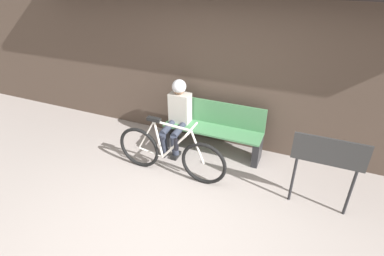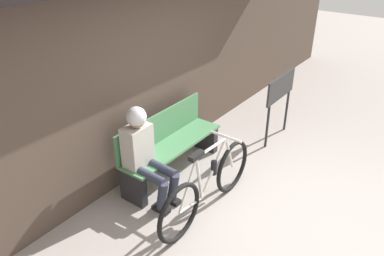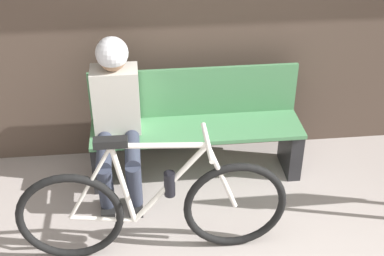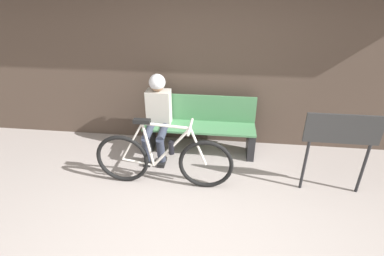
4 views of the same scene
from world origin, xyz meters
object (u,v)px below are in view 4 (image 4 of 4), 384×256
Objects in this scene: park_bench_near at (200,127)px; bicycle at (163,160)px; signboard at (342,136)px; person_seated at (157,111)px.

park_bench_near is 0.93× the size of bicycle.
signboard reaches higher than park_bench_near.
bicycle is at bearing -113.09° from park_bench_near.
park_bench_near is at bearing 66.91° from bicycle.
park_bench_near is at bearing 156.36° from signboard.
signboard is (1.69, -0.74, 0.38)m from park_bench_near.
person_seated is 1.15× the size of signboard.
park_bench_near is 1.35× the size of person_seated.
bicycle is at bearing -176.55° from signboard.
person_seated reaches higher than signboard.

